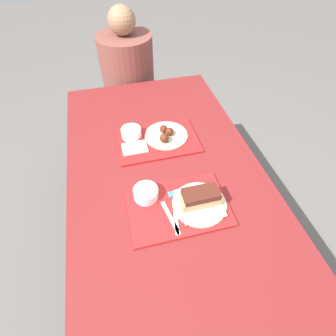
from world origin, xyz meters
name	(u,v)px	position (x,y,z in m)	size (l,w,h in m)	color
ground_plane	(166,241)	(0.00, 0.00, 0.00)	(12.00, 12.00, 0.00)	#605B56
picnic_table	(165,180)	(0.00, 0.00, 0.68)	(0.94, 1.67, 0.77)	maroon
picnic_bench_far	(136,109)	(0.00, 1.06, 0.40)	(0.89, 0.28, 0.47)	maroon
tray_near	(179,207)	(0.00, -0.24, 0.78)	(0.43, 0.29, 0.01)	red
tray_far	(157,140)	(0.01, 0.21, 0.78)	(0.43, 0.29, 0.01)	red
bowl_coleslaw_near	(146,193)	(-0.12, -0.15, 0.81)	(0.11, 0.11, 0.05)	white
brisket_sandwich_plate	(200,200)	(0.09, -0.25, 0.82)	(0.23, 0.23, 0.09)	beige
plastic_fork_near	(171,218)	(-0.05, -0.28, 0.79)	(0.05, 0.17, 0.00)	white
plastic_knife_near	(176,216)	(-0.02, -0.28, 0.79)	(0.05, 0.17, 0.00)	white
condiment_packet	(172,194)	(-0.01, -0.17, 0.79)	(0.04, 0.03, 0.01)	teal
bowl_coleslaw_far	(131,132)	(-0.12, 0.27, 0.81)	(0.11, 0.11, 0.05)	white
wings_plate_far	(166,135)	(0.06, 0.22, 0.80)	(0.23, 0.23, 0.06)	beige
napkin_far	(135,148)	(-0.12, 0.17, 0.79)	(0.13, 0.09, 0.01)	white
person_seated_across	(127,69)	(-0.03, 1.06, 0.77)	(0.39, 0.39, 0.73)	brown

